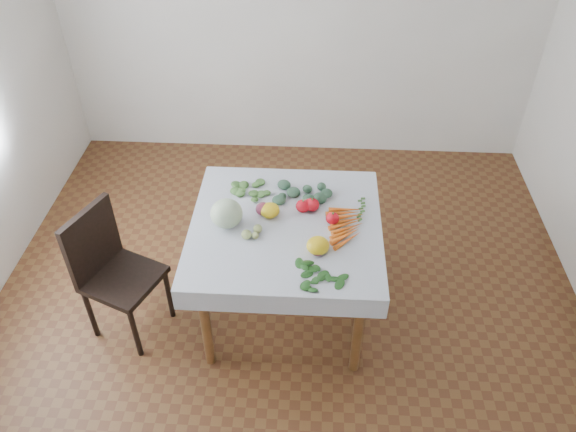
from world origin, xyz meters
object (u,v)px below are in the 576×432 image
at_px(chair, 110,265).
at_px(heirloom_back, 270,210).
at_px(table, 286,237).
at_px(carrot_bunch, 346,224).
at_px(cabbage, 227,213).

bearing_deg(chair, heirloom_back, 13.68).
relative_size(table, carrot_bunch, 2.61).
bearing_deg(carrot_bunch, heirloom_back, 170.89).
xyz_separation_m(cabbage, carrot_bunch, (0.69, 0.02, -0.07)).
xyz_separation_m(chair, cabbage, (0.71, 0.14, 0.33)).
bearing_deg(cabbage, table, 3.43).
height_order(cabbage, carrot_bunch, cabbage).
distance_m(chair, carrot_bunch, 1.44).
distance_m(chair, cabbage, 0.80).
relative_size(table, heirloom_back, 8.51).
bearing_deg(table, heirloom_back, 142.72).
xyz_separation_m(chair, carrot_bunch, (1.41, 0.16, 0.26)).
xyz_separation_m(table, chair, (-1.05, -0.16, -0.14)).
distance_m(cabbage, heirloom_back, 0.26).
height_order(table, cabbage, cabbage).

